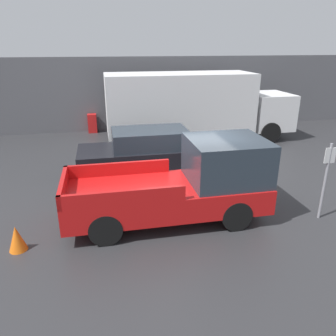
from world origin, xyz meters
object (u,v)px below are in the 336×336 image
(car, at_px, (147,150))
(parking_sign, at_px, (326,177))
(pickup_truck, at_px, (186,183))
(traffic_cone, at_px, (17,238))
(delivery_truck, at_px, (193,105))
(newspaper_box, at_px, (92,123))

(car, bearing_deg, parking_sign, -47.36)
(pickup_truck, xyz_separation_m, traffic_cone, (-4.05, -0.70, -0.68))
(parking_sign, bearing_deg, car, 132.64)
(car, relative_size, parking_sign, 2.31)
(pickup_truck, distance_m, parking_sign, 3.56)
(pickup_truck, distance_m, car, 3.58)
(parking_sign, bearing_deg, pickup_truck, 167.55)
(car, height_order, delivery_truck, delivery_truck)
(newspaper_box, distance_m, traffic_cone, 10.51)
(parking_sign, bearing_deg, traffic_cone, 179.50)
(traffic_cone, bearing_deg, newspaper_box, 81.44)
(delivery_truck, relative_size, parking_sign, 4.23)
(parking_sign, distance_m, traffic_cone, 7.58)
(car, bearing_deg, traffic_cone, -130.02)
(pickup_truck, distance_m, newspaper_box, 10.02)
(car, xyz_separation_m, traffic_cone, (-3.56, -4.24, -0.50))
(car, bearing_deg, pickup_truck, -82.08)
(pickup_truck, height_order, newspaper_box, pickup_truck)
(delivery_truck, bearing_deg, car, -126.91)
(pickup_truck, relative_size, delivery_truck, 0.59)
(pickup_truck, distance_m, traffic_cone, 4.17)
(pickup_truck, relative_size, traffic_cone, 8.63)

